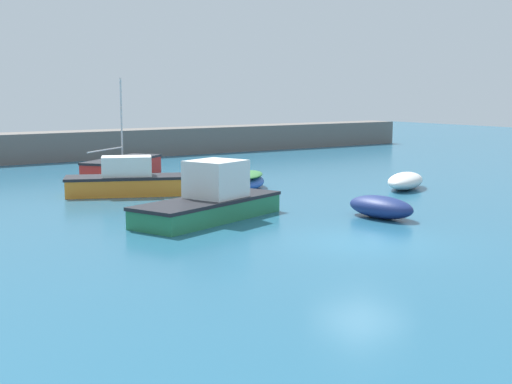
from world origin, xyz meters
The scene contains 9 objects.
ground_plane centered at (0.00, 0.00, -0.10)m, with size 120.00×120.00×0.20m, color #235B7A.
harbor_breakwater centered at (0.00, 29.59, 0.92)m, with size 58.93×2.59×1.84m, color #66605B.
cabin_cruiser_white centered at (-1.72, 5.91, 0.69)m, with size 6.40×3.99×2.06m.
sailboat_twin_hulled centered at (0.56, 18.72, 0.52)m, with size 5.49×4.83×5.12m.
rowboat_white_midwater centered at (9.59, 7.53, 0.38)m, with size 3.55×2.93×0.76m.
motorboat_grey_hull centered at (-1.42, 12.87, 0.60)m, with size 6.33×4.07×1.68m.
open_tender_yellow centered at (3.42, 2.75, 0.39)m, with size 1.53×2.85×0.78m.
rowboat_with_red_cover centered at (3.77, 11.74, 0.38)m, with size 3.18×3.45×0.76m.
mooring_buoy_red centered at (6.42, 17.45, 0.22)m, with size 0.44×0.44×0.44m, color red.
Camera 1 is at (-14.28, -15.41, 4.52)m, focal length 50.00 mm.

